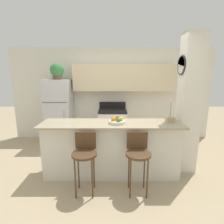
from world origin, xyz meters
The scene contains 11 objects.
ground_plane centered at (0.00, 0.00, 0.00)m, with size 14.00×14.00×0.00m, color tan.
wall_back centered at (0.13, 1.89, 1.47)m, with size 5.60×0.38×2.55m.
pillar_right centered at (1.42, 0.17, 1.28)m, with size 0.38×0.34×2.55m.
counter_bar centered at (0.00, 0.00, 0.50)m, with size 2.50×0.65×0.99m.
refrigerator centered at (-1.39, 1.58, 0.85)m, with size 0.65×0.70×1.70m.
stove_range centered at (0.02, 1.60, 0.46)m, with size 0.74×0.65×1.07m.
bar_stool_left centered at (-0.41, -0.51, 0.64)m, with size 0.39×0.39×0.95m.
bar_stool_right centered at (0.41, -0.51, 0.64)m, with size 0.39×0.39×0.95m.
potted_plant_on_fridge centered at (-1.39, 1.58, 1.92)m, with size 0.34×0.34×0.41m.
orchid_vase centered at (1.05, 0.04, 1.10)m, with size 0.13×0.13×0.43m.
fruit_bowl centered at (0.10, -0.04, 1.03)m, with size 0.29×0.29×0.12m.
Camera 1 is at (0.01, -2.99, 1.83)m, focal length 28.00 mm.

